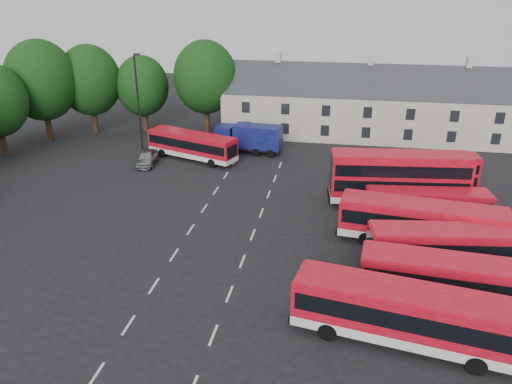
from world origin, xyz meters
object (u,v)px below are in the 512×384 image
Objects in this scene: bus_row_a at (404,311)px; lamppost at (138,102)px; box_truck at (250,137)px; silver_car at (147,158)px; bus_dd_south at (399,176)px.

bus_row_a is 1.09× the size of lamppost.
box_truck is at bearing 124.88° from bus_row_a.
box_truck is (-14.10, 30.21, -0.18)m from bus_row_a.
bus_dd_south is at bearing -21.27° from silver_car.
bus_dd_south is 26.03m from silver_car.
bus_row_a is 1.02× the size of bus_dd_south.
bus_row_a reaches higher than silver_car.
bus_row_a is 1.59× the size of box_truck.
bus_dd_south reaches higher than box_truck.
bus_dd_south is at bearing 96.26° from bus_row_a.
bus_dd_south is at bearing -19.34° from lamppost.
box_truck is 12.82m from lamppost.
bus_dd_south reaches higher than bus_row_a.
bus_dd_south is at bearing -32.28° from box_truck.
bus_dd_south is 1.56× the size of box_truck.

